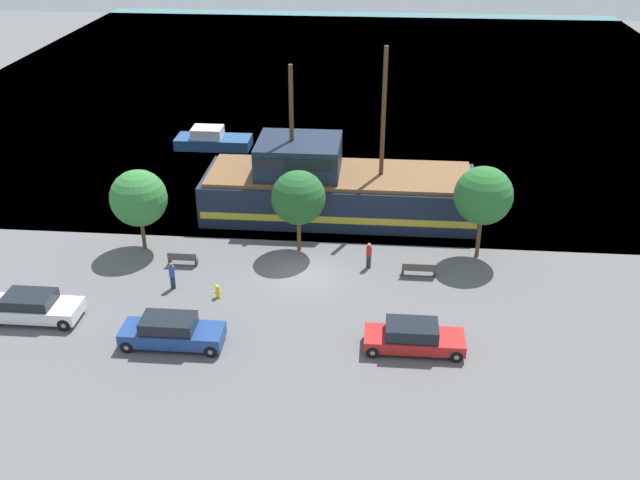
{
  "coord_description": "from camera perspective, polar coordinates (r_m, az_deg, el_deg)",
  "views": [
    {
      "loc": [
        3.99,
        -35.02,
        20.65
      ],
      "look_at": [
        0.77,
        2.0,
        1.2
      ],
      "focal_mm": 40.0,
      "sensor_mm": 36.0,
      "label": 1
    }
  ],
  "objects": [
    {
      "name": "ground_plane",
      "position": [
        40.86,
        -1.32,
        -2.74
      ],
      "size": [
        160.0,
        160.0,
        0.0
      ],
      "primitive_type": "plane",
      "color": "#5B5B5E"
    },
    {
      "name": "water_surface",
      "position": [
        81.78,
        2.07,
        12.98
      ],
      "size": [
        80.0,
        80.0,
        0.0
      ],
      "primitive_type": "plane",
      "color": "teal",
      "rests_on": "ground"
    },
    {
      "name": "pirate_ship",
      "position": [
        47.17,
        1.28,
        4.17
      ],
      "size": [
        19.16,
        5.95,
        11.24
      ],
      "color": "#192338",
      "rests_on": "water_surface"
    },
    {
      "name": "moored_boat_dockside",
      "position": [
        60.27,
        -8.61,
        7.92
      ],
      "size": [
        6.17,
        2.47,
        1.71
      ],
      "color": "navy",
      "rests_on": "water_surface"
    },
    {
      "name": "parked_car_curb_front",
      "position": [
        34.72,
        7.48,
        -7.7
      ],
      "size": [
        4.8,
        1.86,
        1.45
      ],
      "color": "#B21E1E",
      "rests_on": "ground_plane"
    },
    {
      "name": "parked_car_curb_mid",
      "position": [
        39.43,
        -22.0,
        -4.99
      ],
      "size": [
        4.78,
        1.97,
        1.46
      ],
      "color": "white",
      "rests_on": "ground_plane"
    },
    {
      "name": "parked_car_curb_rear",
      "position": [
        35.46,
        -11.8,
        -7.19
      ],
      "size": [
        4.96,
        1.83,
        1.54
      ],
      "color": "navy",
      "rests_on": "ground_plane"
    },
    {
      "name": "fire_hydrant",
      "position": [
        38.91,
        -8.2,
        -4.04
      ],
      "size": [
        0.42,
        0.25,
        0.76
      ],
      "color": "yellow",
      "rests_on": "ground_plane"
    },
    {
      "name": "bench_promenade_east",
      "position": [
        40.82,
        7.92,
        -2.34
      ],
      "size": [
        1.93,
        0.45,
        0.85
      ],
      "color": "#4C4742",
      "rests_on": "ground_plane"
    },
    {
      "name": "bench_promenade_west",
      "position": [
        42.29,
        -10.94,
        -1.48
      ],
      "size": [
        1.69,
        0.45,
        0.85
      ],
      "color": "#4C4742",
      "rests_on": "ground_plane"
    },
    {
      "name": "pedestrian_walking_near",
      "position": [
        41.24,
        3.93,
        -1.23
      ],
      "size": [
        0.32,
        0.32,
        1.59
      ],
      "color": "#232838",
      "rests_on": "ground_plane"
    },
    {
      "name": "pedestrian_walking_far",
      "position": [
        39.94,
        -11.74,
        -2.8
      ],
      "size": [
        0.32,
        0.32,
        1.61
      ],
      "color": "#232838",
      "rests_on": "ground_plane"
    },
    {
      "name": "tree_row_east",
      "position": [
        43.46,
        -14.31,
        3.27
      ],
      "size": [
        3.39,
        3.39,
        5.05
      ],
      "color": "brown",
      "rests_on": "ground_plane"
    },
    {
      "name": "tree_row_mideast",
      "position": [
        41.86,
        -1.74,
        3.41
      ],
      "size": [
        3.22,
        3.22,
        5.11
      ],
      "color": "brown",
      "rests_on": "ground_plane"
    },
    {
      "name": "tree_row_midwest",
      "position": [
        42.01,
        12.95,
        3.48
      ],
      "size": [
        3.4,
        3.4,
        5.67
      ],
      "color": "brown",
      "rests_on": "ground_plane"
    }
  ]
}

